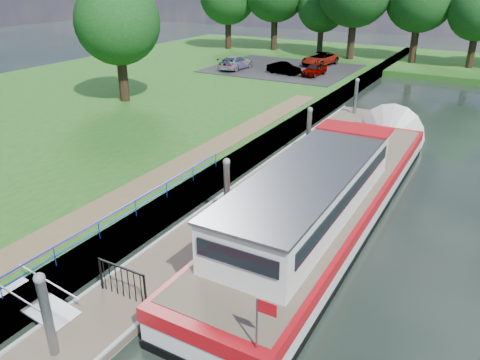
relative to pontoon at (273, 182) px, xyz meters
The scene contains 16 objects.
ground 13.00m from the pontoon, 90.00° to the right, with size 160.00×160.00×0.00m, color black.
riverbank 18.11m from the pontoon, behind, with size 32.00×90.00×0.78m, color #1D5016.
bank_edge 3.25m from the pontoon, 141.89° to the left, with size 1.10×90.00×0.78m, color #473D2D.
footpath 6.69m from the pontoon, 131.35° to the right, with size 1.60×40.00×0.05m, color brown.
carpark 27.32m from the pontoon, 113.75° to the left, with size 14.00×12.00×0.06m, color black.
blue_fence 10.43m from the pontoon, 105.38° to the right, with size 0.04×18.04×0.72m.
pontoon is the anchor object (origin of this frame).
mooring_piles 1.10m from the pontoon, ahead, with size 0.30×27.30×3.55m.
gangway 12.64m from the pontoon, 98.42° to the right, with size 2.58×1.00×0.92m.
gate_panel 10.84m from the pontoon, 90.00° to the right, with size 1.85×0.05×1.15m.
barge 4.01m from the pontoon, 22.91° to the right, with size 4.36×21.15×4.78m.
bank_tree_a 18.78m from the pontoon, 156.11° to the left, with size 6.12×6.12×9.72m.
car_a 23.99m from the pontoon, 106.53° to the left, with size 1.36×3.37×1.15m, color #999999.
car_b 24.32m from the pontoon, 113.43° to the left, with size 1.16×3.33×1.10m, color #999999.
car_c 26.80m from the pontoon, 123.96° to the left, with size 1.86×4.57×1.33m, color #999999.
car_d 29.57m from the pontoon, 106.28° to the left, with size 2.20×4.77×1.33m, color #999999.
Camera 1 is at (9.03, -6.40, 9.69)m, focal length 35.00 mm.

